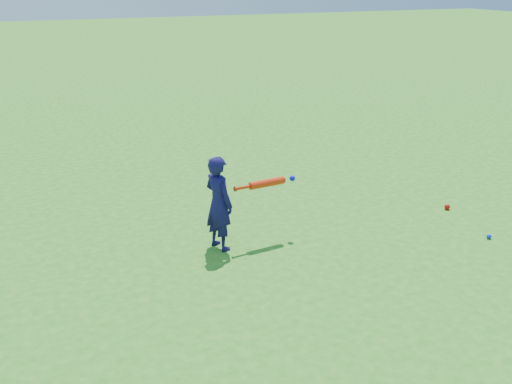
% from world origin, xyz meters
% --- Properties ---
extents(ground, '(80.00, 80.00, 0.00)m').
position_xyz_m(ground, '(0.00, 0.00, 0.00)').
color(ground, '#2B771C').
rests_on(ground, ground).
extents(child, '(0.40, 0.49, 1.16)m').
position_xyz_m(child, '(-0.06, 0.55, 0.58)').
color(child, '#140F46').
rests_on(child, ground).
extents(ground_ball_red, '(0.08, 0.08, 0.08)m').
position_xyz_m(ground_ball_red, '(3.29, 0.41, 0.04)').
color(ground_ball_red, red).
rests_on(ground_ball_red, ground).
extents(ground_ball_blue, '(0.06, 0.06, 0.06)m').
position_xyz_m(ground_ball_blue, '(3.12, -0.56, 0.03)').
color(ground_ball_blue, '#0D2DE2').
rests_on(ground_ball_blue, ground).
extents(bat_swing, '(0.84, 0.14, 0.10)m').
position_xyz_m(bat_swing, '(0.59, 0.56, 0.74)').
color(bat_swing, red).
rests_on(bat_swing, ground).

